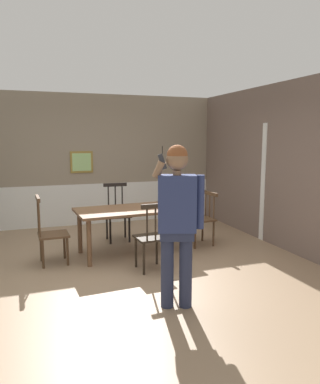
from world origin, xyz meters
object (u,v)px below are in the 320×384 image
at_px(chair_by_doorway, 50,232).
at_px(chair_at_table_head, 117,214).
at_px(chair_opposite_corner, 152,237).
at_px(chair_near_window, 201,218).
at_px(person_figure, 177,215).
at_px(dining_table, 132,214).

distance_m(chair_by_doorway, chair_at_table_head, 1.51).
bearing_deg(chair_at_table_head, chair_opposite_corner, 94.90).
xyz_separation_m(chair_near_window, chair_opposite_corner, (-1.20, -0.91, 0.01)).
bearing_deg(chair_near_window, chair_by_doorway, 88.55).
bearing_deg(chair_at_table_head, person_figure, 91.61).
distance_m(chair_opposite_corner, person_figure, 1.30).
relative_size(chair_near_window, chair_at_table_head, 0.90).
bearing_deg(dining_table, chair_by_doorway, -176.36).
bearing_deg(chair_at_table_head, dining_table, 94.78).
height_order(chair_near_window, chair_by_doorway, chair_by_doorway).
xyz_separation_m(dining_table, chair_near_window, (1.25, 0.08, -0.18)).
xyz_separation_m(chair_near_window, person_figure, (-1.29, -2.08, 0.57)).
xyz_separation_m(dining_table, chair_by_doorway, (-1.26, -0.08, -0.18)).
relative_size(dining_table, chair_near_window, 1.95).
relative_size(chair_by_doorway, chair_opposite_corner, 1.04).
bearing_deg(chair_opposite_corner, chair_by_doorway, 146.54).
distance_m(chair_at_table_head, person_figure, 2.88).
bearing_deg(chair_at_table_head, chair_near_window, 151.37).
relative_size(chair_opposite_corner, person_figure, 0.55).
bearing_deg(chair_by_doorway, chair_opposite_corner, 57.70).
xyz_separation_m(chair_at_table_head, chair_opposite_corner, (0.10, -1.66, -0.01)).
bearing_deg(person_figure, chair_near_window, -102.99).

